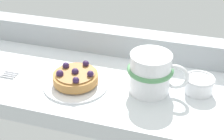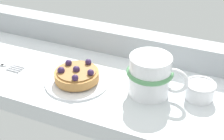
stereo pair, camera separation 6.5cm
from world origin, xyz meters
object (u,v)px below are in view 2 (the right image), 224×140
dessert_plate (77,81)px  sugar_bowl (200,90)px  coffee_mug (151,75)px  raspberry_tart (77,74)px

dessert_plate → sugar_bowl: (25.29, 5.04, 1.46)cm
dessert_plate → coffee_mug: coffee_mug is taller
dessert_plate → coffee_mug: size_ratio=1.11×
raspberry_tart → sugar_bowl: raspberry_tart is taller
coffee_mug → sugar_bowl: size_ratio=2.03×
dessert_plate → raspberry_tart: 1.68cm
dessert_plate → raspberry_tart: (-0.01, -0.00, 1.68)cm
raspberry_tart → coffee_mug: 15.96cm
raspberry_tart → coffee_mug: size_ratio=0.76×
coffee_mug → raspberry_tart: bearing=-170.5°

